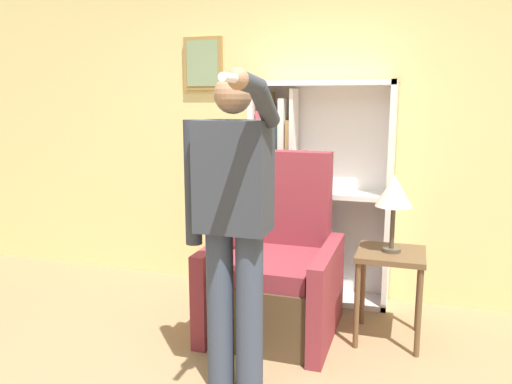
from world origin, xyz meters
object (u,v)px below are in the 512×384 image
object	(u,v)px
table_lamp	(394,193)
bookcase	(302,197)
armchair	(276,277)
side_table	(390,268)
person_standing	(233,220)

from	to	relation	value
table_lamp	bookcase	bearing A→B (deg)	141.55
armchair	table_lamp	size ratio (longest dim) A/B	2.43
side_table	table_lamp	xyz separation A→B (m)	(0.00, 0.00, 0.50)
armchair	table_lamp	distance (m)	1.00
bookcase	side_table	size ratio (longest dim) A/B	2.84
bookcase	table_lamp	world-z (taller)	bookcase
person_standing	table_lamp	xyz separation A→B (m)	(0.78, 0.89, 0.03)
bookcase	side_table	world-z (taller)	bookcase
armchair	table_lamp	bearing A→B (deg)	4.08
armchair	person_standing	bearing A→B (deg)	-90.56
person_standing	armchair	bearing A→B (deg)	89.44
armchair	table_lamp	world-z (taller)	armchair
side_table	table_lamp	bearing A→B (deg)	0.00
armchair	bookcase	bearing A→B (deg)	86.41
armchair	person_standing	size ratio (longest dim) A/B	0.72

